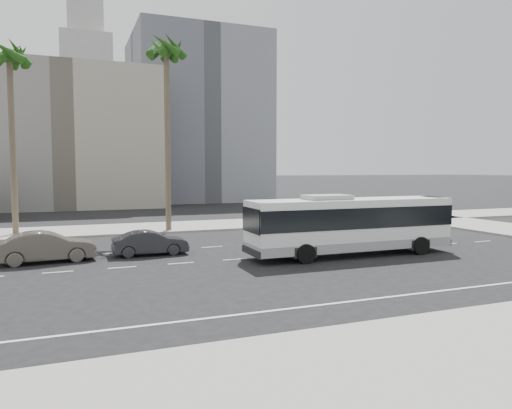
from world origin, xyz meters
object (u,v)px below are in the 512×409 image
city_bus (351,223)px  palm_near (166,54)px  car_b (46,247)px  palm_mid (9,60)px  car_a (150,243)px

city_bus → palm_near: 20.19m
palm_near → car_b: bearing=-130.0°
palm_mid → city_bus: bearing=-40.5°
car_b → palm_mid: (-2.64, 12.04, 12.11)m
city_bus → car_b: size_ratio=2.44×
car_b → palm_mid: bearing=7.1°
car_a → palm_mid: 18.89m
city_bus → palm_near: bearing=119.1°
car_a → palm_near: bearing=-15.9°
car_a → car_b: bearing=92.6°
palm_near → car_a: bearing=-106.7°
city_bus → palm_mid: 27.22m
palm_near → palm_mid: (-11.11, 1.94, -0.98)m
palm_mid → car_a: bearing=-55.6°
city_bus → car_a: city_bus is taller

